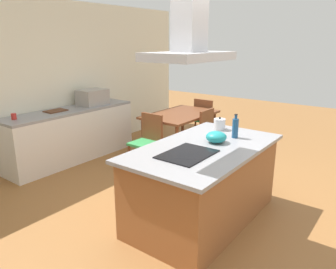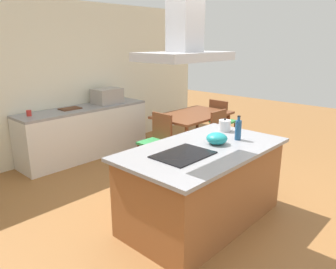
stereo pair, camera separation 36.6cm
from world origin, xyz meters
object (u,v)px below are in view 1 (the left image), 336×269
Objects in this scene: mixing_bowl at (216,137)px; chair_at_right_end at (205,117)px; olive_oil_bottle at (235,128)px; chair_at_left_end at (148,138)px; coffee_mug_red at (14,116)px; tea_kettle at (220,124)px; chair_facing_island at (212,132)px; cutting_board at (56,111)px; cooktop at (187,154)px; dining_table at (180,118)px; countertop_microwave at (93,97)px; range_hood at (189,33)px.

chair_at_right_end is (2.49, 1.60, -0.46)m from mixing_bowl.
olive_oil_bottle is 0.33× the size of chair_at_left_end.
olive_oil_bottle is 3.24× the size of coffee_mug_red.
chair_facing_island is at bearing 33.56° from tea_kettle.
coffee_mug_red is 0.26× the size of cutting_board.
cooktop reaches higher than chair_at_left_end.
chair_facing_island reaches higher than dining_table.
cutting_board is 2.95m from chair_at_right_end.
cooktop is 0.67× the size of chair_at_right_end.
mixing_bowl is 0.71× the size of cutting_board.
cutting_board reaches higher than chair_facing_island.
countertop_microwave is 0.77m from cutting_board.
tea_kettle is at bearing -127.57° from dining_table.
chair_at_right_end is (1.83, -1.32, -0.53)m from countertop_microwave.
mixing_bowl is 0.27× the size of range_hood.
olive_oil_bottle is 0.32× the size of range_hood.
olive_oil_bottle is 1.38m from range_hood.
chair_at_right_end is at bearing 0.00° from chair_at_left_end.
cutting_board is at bearing 129.41° from chair_facing_island.
coffee_mug_red is at bearing 95.15° from range_hood.
coffee_mug_red is at bearing 137.06° from chair_at_left_end.
olive_oil_bottle is at bearing -8.12° from range_hood.
countertop_microwave is 5.56× the size of coffee_mug_red.
olive_oil_bottle is 1.22× the size of mixing_bowl.
tea_kettle is 0.58m from mixing_bowl.
countertop_microwave is 1.47m from coffee_mug_red.
coffee_mug_red reaches higher than chair_at_left_end.
countertop_microwave reaches higher than tea_kettle.
tea_kettle is 2.68m from countertop_microwave.
chair_at_left_end and chair_facing_island have the same top height.
range_hood is at bearing 171.88° from olive_oil_bottle.
cooktop is at bearing -157.00° from chair_facing_island.
tea_kettle is at bearing -95.47° from chair_at_left_end.
cutting_board is 0.24× the size of dining_table.
olive_oil_bottle is 1.71m from chair_facing_island.
cooktop is at bearing -112.71° from countertop_microwave.
coffee_mug_red reaches higher than chair_at_right_end.
range_hood reaches higher than chair_facing_island.
mixing_bowl is 2.26m from dining_table.
cooktop is at bearing -169.14° from tea_kettle.
chair_facing_island is at bearing -65.24° from countertop_microwave.
dining_table is 0.68m from chair_facing_island.
chair_at_right_end is 0.99× the size of range_hood.
chair_at_right_end is at bearing 34.73° from tea_kettle.
cooktop is at bearing -98.74° from cutting_board.
tea_kettle is 0.23× the size of chair_at_right_end.
chair_facing_island is (1.67, -2.03, -0.40)m from cutting_board.
coffee_mug_red is (-0.26, 2.93, 0.04)m from cooktop.
cutting_board is (-0.40, 3.05, -0.12)m from olive_oil_bottle.
tea_kettle is 0.40m from olive_oil_bottle.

